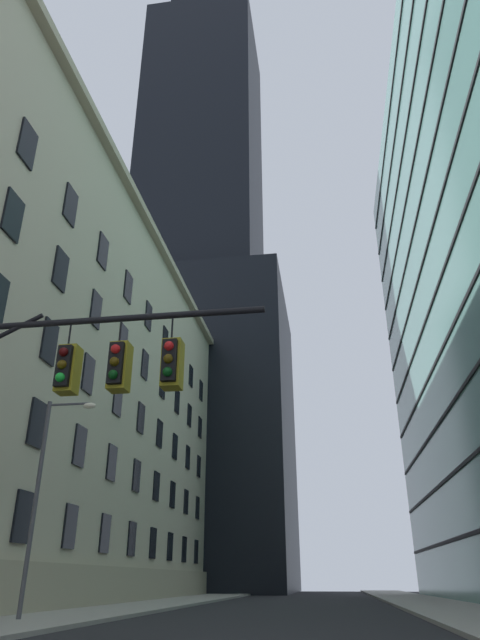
{
  "coord_description": "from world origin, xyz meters",
  "views": [
    {
      "loc": [
        2.54,
        -6.6,
        1.46
      ],
      "look_at": [
        -1.74,
        21.65,
        14.64
      ],
      "focal_mm": 31.68,
      "sensor_mm": 36.0,
      "label": 1
    }
  ],
  "objects": [
    {
      "name": "station_building",
      "position": [
        -18.95,
        29.09,
        14.44
      ],
      "size": [
        16.57,
        70.18,
        28.93
      ],
      "color": "#BCAF93",
      "rests_on": "ground"
    },
    {
      "name": "dark_skyscraper",
      "position": [
        -15.77,
        70.32,
        57.69
      ],
      "size": [
        27.09,
        27.09,
        195.34
      ],
      "color": "black",
      "rests_on": "ground"
    },
    {
      "name": "traffic_signal_mast",
      "position": [
        -3.13,
        3.97,
        5.02
      ],
      "size": [
        8.47,
        0.63,
        6.68
      ],
      "color": "black",
      "rests_on": "sidewalk_left"
    },
    {
      "name": "street_lamppost",
      "position": [
        -8.65,
        15.14,
        4.97
      ],
      "size": [
        2.16,
        0.32,
        8.19
      ],
      "color": "#47474C",
      "rests_on": "sidewalk_left"
    }
  ]
}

